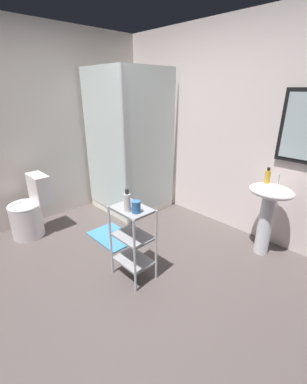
# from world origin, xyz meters

# --- Properties ---
(ground_plane) EXTENTS (4.20, 4.20, 0.02)m
(ground_plane) POSITION_xyz_m (0.00, 0.00, -0.01)
(ground_plane) COLOR #554A48
(wall_back) EXTENTS (4.20, 0.14, 2.50)m
(wall_back) POSITION_xyz_m (0.01, 1.85, 1.25)
(wall_back) COLOR silver
(wall_back) RESTS_ON ground_plane
(wall_left) EXTENTS (0.10, 4.20, 2.50)m
(wall_left) POSITION_xyz_m (-1.85, 0.00, 1.25)
(wall_left) COLOR silver
(wall_left) RESTS_ON ground_plane
(shower_stall) EXTENTS (0.92, 0.92, 2.00)m
(shower_stall) POSITION_xyz_m (-1.20, 1.18, 0.46)
(shower_stall) COLOR white
(shower_stall) RESTS_ON ground_plane
(pedestal_sink) EXTENTS (0.46, 0.37, 0.81)m
(pedestal_sink) POSITION_xyz_m (0.71, 1.52, 0.58)
(pedestal_sink) COLOR white
(pedestal_sink) RESTS_ON ground_plane
(sink_faucet) EXTENTS (0.03, 0.03, 0.10)m
(sink_faucet) POSITION_xyz_m (0.71, 1.64, 0.86)
(sink_faucet) COLOR silver
(sink_faucet) RESTS_ON pedestal_sink
(toilet) EXTENTS (0.37, 0.49, 0.76)m
(toilet) POSITION_xyz_m (-1.48, -0.20, 0.31)
(toilet) COLOR white
(toilet) RESTS_ON ground_plane
(storage_cart) EXTENTS (0.38, 0.28, 0.74)m
(storage_cart) POSITION_xyz_m (0.02, 0.22, 0.44)
(storage_cart) COLOR silver
(storage_cart) RESTS_ON ground_plane
(hand_soap_bottle) EXTENTS (0.06, 0.06, 0.17)m
(hand_soap_bottle) POSITION_xyz_m (0.63, 1.55, 0.88)
(hand_soap_bottle) COLOR gold
(hand_soap_bottle) RESTS_ON pedestal_sink
(lotion_bottle_white) EXTENTS (0.06, 0.06, 0.21)m
(lotion_bottle_white) POSITION_xyz_m (0.04, 0.16, 0.83)
(lotion_bottle_white) COLOR white
(lotion_bottle_white) RESTS_ON storage_cart
(rinse_cup) EXTENTS (0.08, 0.08, 0.11)m
(rinse_cup) POSITION_xyz_m (0.11, 0.20, 0.79)
(rinse_cup) COLOR #3870B2
(rinse_cup) RESTS_ON storage_cart
(bath_mat) EXTENTS (0.60, 0.40, 0.02)m
(bath_mat) POSITION_xyz_m (-0.71, 0.48, 0.01)
(bath_mat) COLOR teal
(bath_mat) RESTS_ON ground_plane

